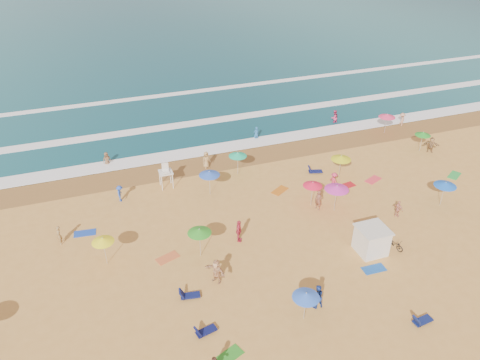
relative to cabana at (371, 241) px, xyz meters
name	(u,v)px	position (x,y,z in m)	size (l,w,h in m)	color
ground	(286,229)	(-4.83, 4.67, -1.00)	(220.00, 220.00, 0.00)	gold
ocean	(133,14)	(-4.83, 88.67, -1.00)	(220.00, 140.00, 0.18)	#0C4756
wet_sand	(236,158)	(-4.83, 17.17, -0.99)	(220.00, 220.00, 0.00)	olive
surf_foam	(211,123)	(-4.83, 25.99, -0.90)	(200.00, 18.70, 0.05)	white
cabana	(371,241)	(0.00, 0.00, 0.00)	(2.00, 2.00, 2.00)	silver
cabana_roof	(374,229)	(0.00, 0.00, 1.06)	(2.20, 2.20, 0.12)	silver
bicycle	(394,244)	(1.90, -0.30, -0.58)	(0.56, 1.60, 0.84)	black
lifeguard_stand	(166,177)	(-12.57, 14.13, 0.05)	(1.20, 1.20, 2.10)	white
beach_umbrellas	(274,202)	(-5.57, 5.54, 1.17)	(56.72, 27.29, 0.71)	yellow
loungers	(392,242)	(2.10, 0.19, -0.83)	(45.16, 19.68, 0.34)	#0F194B
towels	(308,240)	(-3.80, 2.77, -0.98)	(48.80, 18.39, 0.03)	#CC5419
beachgoers	(277,193)	(-3.93, 8.62, -0.20)	(47.16, 28.74, 2.14)	blue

